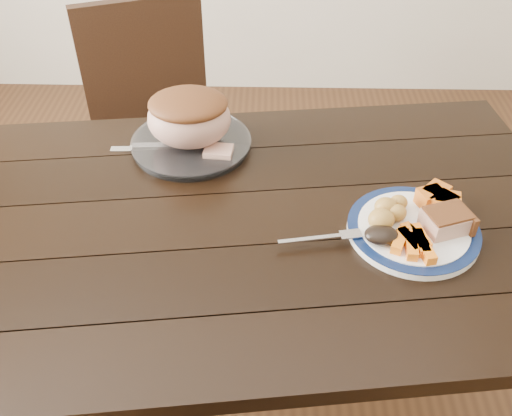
{
  "coord_description": "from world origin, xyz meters",
  "views": [
    {
      "loc": [
        0.1,
        -0.94,
        1.58
      ],
      "look_at": [
        0.08,
        -0.02,
        0.8
      ],
      "focal_mm": 40.0,
      "sensor_mm": 36.0,
      "label": 1
    }
  ],
  "objects_px": {
    "dining_table": "(222,249)",
    "serving_platter": "(191,145)",
    "dinner_plate": "(413,230)",
    "roast_joint": "(189,119)",
    "carving_knife": "(196,147)",
    "fork": "(326,238)",
    "chair_far": "(157,127)",
    "pork_slice": "(446,221)"
  },
  "relations": [
    {
      "from": "dining_table",
      "to": "serving_platter",
      "type": "xyz_separation_m",
      "value": [
        -0.09,
        0.28,
        0.1
      ]
    },
    {
      "from": "dining_table",
      "to": "dinner_plate",
      "type": "bearing_deg",
      "value": -4.87
    },
    {
      "from": "dining_table",
      "to": "roast_joint",
      "type": "height_order",
      "value": "roast_joint"
    },
    {
      "from": "serving_platter",
      "to": "roast_joint",
      "type": "bearing_deg",
      "value": 180.0
    },
    {
      "from": "dining_table",
      "to": "carving_knife",
      "type": "xyz_separation_m",
      "value": [
        -0.08,
        0.27,
        0.1
      ]
    },
    {
      "from": "dining_table",
      "to": "roast_joint",
      "type": "relative_size",
      "value": 8.09
    },
    {
      "from": "serving_platter",
      "to": "carving_knife",
      "type": "height_order",
      "value": "serving_platter"
    },
    {
      "from": "serving_platter",
      "to": "roast_joint",
      "type": "height_order",
      "value": "roast_joint"
    },
    {
      "from": "dinner_plate",
      "to": "fork",
      "type": "relative_size",
      "value": 1.58
    },
    {
      "from": "chair_far",
      "to": "dining_table",
      "type": "bearing_deg",
      "value": 89.61
    },
    {
      "from": "chair_far",
      "to": "pork_slice",
      "type": "xyz_separation_m",
      "value": [
        0.76,
        -0.77,
        0.27
      ]
    },
    {
      "from": "dining_table",
      "to": "pork_slice",
      "type": "height_order",
      "value": "pork_slice"
    },
    {
      "from": "pork_slice",
      "to": "carving_knife",
      "type": "bearing_deg",
      "value": 150.86
    },
    {
      "from": "chair_far",
      "to": "fork",
      "type": "bearing_deg",
      "value": 100.81
    },
    {
      "from": "pork_slice",
      "to": "fork",
      "type": "distance_m",
      "value": 0.25
    },
    {
      "from": "chair_far",
      "to": "carving_knife",
      "type": "bearing_deg",
      "value": 92.12
    },
    {
      "from": "dining_table",
      "to": "serving_platter",
      "type": "height_order",
      "value": "serving_platter"
    },
    {
      "from": "pork_slice",
      "to": "fork",
      "type": "bearing_deg",
      "value": -172.13
    },
    {
      "from": "serving_platter",
      "to": "pork_slice",
      "type": "distance_m",
      "value": 0.66
    },
    {
      "from": "chair_far",
      "to": "carving_knife",
      "type": "distance_m",
      "value": 0.55
    },
    {
      "from": "roast_joint",
      "to": "dining_table",
      "type": "bearing_deg",
      "value": -71.28
    },
    {
      "from": "serving_platter",
      "to": "roast_joint",
      "type": "xyz_separation_m",
      "value": [
        -0.0,
        0.0,
        0.08
      ]
    },
    {
      "from": "pork_slice",
      "to": "roast_joint",
      "type": "relative_size",
      "value": 0.43
    },
    {
      "from": "dinner_plate",
      "to": "serving_platter",
      "type": "distance_m",
      "value": 0.6
    },
    {
      "from": "chair_far",
      "to": "carving_knife",
      "type": "relative_size",
      "value": 2.9
    },
    {
      "from": "serving_platter",
      "to": "fork",
      "type": "bearing_deg",
      "value": -47.7
    },
    {
      "from": "roast_joint",
      "to": "carving_knife",
      "type": "xyz_separation_m",
      "value": [
        0.01,
        -0.01,
        -0.08
      ]
    },
    {
      "from": "roast_joint",
      "to": "dinner_plate",
      "type": "bearing_deg",
      "value": -31.58
    },
    {
      "from": "serving_platter",
      "to": "fork",
      "type": "xyz_separation_m",
      "value": [
        0.32,
        -0.35,
        0.01
      ]
    },
    {
      "from": "dining_table",
      "to": "pork_slice",
      "type": "xyz_separation_m",
      "value": [
        0.48,
        -0.04,
        0.13
      ]
    },
    {
      "from": "fork",
      "to": "carving_knife",
      "type": "height_order",
      "value": "fork"
    },
    {
      "from": "dining_table",
      "to": "chair_far",
      "type": "xyz_separation_m",
      "value": [
        -0.28,
        0.73,
        -0.13
      ]
    },
    {
      "from": "chair_far",
      "to": "carving_knife",
      "type": "height_order",
      "value": "chair_far"
    },
    {
      "from": "dinner_plate",
      "to": "pork_slice",
      "type": "height_order",
      "value": "pork_slice"
    },
    {
      "from": "dining_table",
      "to": "fork",
      "type": "xyz_separation_m",
      "value": [
        0.23,
        -0.08,
        0.11
      ]
    },
    {
      "from": "carving_knife",
      "to": "fork",
      "type": "bearing_deg",
      "value": -50.77
    },
    {
      "from": "dining_table",
      "to": "pork_slice",
      "type": "bearing_deg",
      "value": -4.86
    },
    {
      "from": "serving_platter",
      "to": "pork_slice",
      "type": "xyz_separation_m",
      "value": [
        0.57,
        -0.32,
        0.03
      ]
    },
    {
      "from": "chair_far",
      "to": "dinner_plate",
      "type": "bearing_deg",
      "value": 110.86
    },
    {
      "from": "pork_slice",
      "to": "roast_joint",
      "type": "height_order",
      "value": "roast_joint"
    },
    {
      "from": "dining_table",
      "to": "carving_knife",
      "type": "distance_m",
      "value": 0.3
    },
    {
      "from": "serving_platter",
      "to": "pork_slice",
      "type": "bearing_deg",
      "value": -29.11
    }
  ]
}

